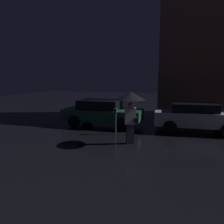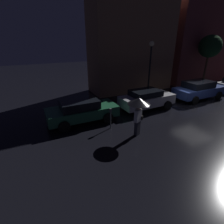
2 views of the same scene
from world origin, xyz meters
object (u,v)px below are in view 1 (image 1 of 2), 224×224
(parked_car_green, at_px, (102,112))
(parked_car_silver, at_px, (197,117))
(pedestrian_with_umbrella, at_px, (131,102))
(parking_meter, at_px, (116,118))

(parked_car_green, relative_size, parked_car_silver, 1.04)
(parked_car_silver, relative_size, pedestrian_with_umbrella, 1.96)
(parked_car_green, xyz_separation_m, pedestrian_with_umbrella, (2.19, -2.85, 0.95))
(parked_car_green, height_order, parked_car_silver, parked_car_green)
(parked_car_green, xyz_separation_m, parking_meter, (1.21, -1.57, 0.00))
(pedestrian_with_umbrella, xyz_separation_m, parking_meter, (-0.97, 1.28, -0.95))
(parked_car_silver, bearing_deg, parking_meter, -157.95)
(parked_car_green, xyz_separation_m, parked_car_silver, (4.90, 0.08, -0.01))
(parked_car_green, bearing_deg, pedestrian_with_umbrella, -52.79)
(parked_car_green, height_order, parking_meter, parked_car_green)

